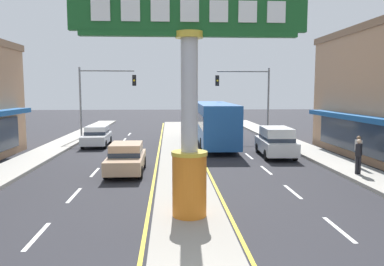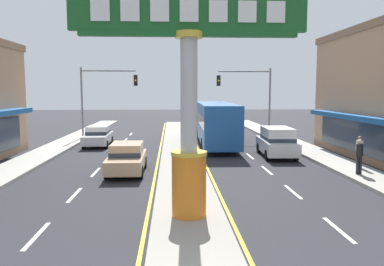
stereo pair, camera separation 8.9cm
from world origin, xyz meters
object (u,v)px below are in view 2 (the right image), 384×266
at_px(sedan_far_right_lane, 98,136).
at_px(pedestrian_far_side, 359,150).
at_px(sedan_near_right_lane, 127,158).
at_px(suv_mid_left_lane, 277,142).
at_px(bus_near_left_lane, 216,121).
at_px(pedestrian_near_kerb, 360,155).
at_px(traffic_light_right_side, 250,90).
at_px(traffic_light_left_side, 102,90).
at_px(district_sign, 189,95).

height_order(sedan_far_right_lane, pedestrian_far_side, pedestrian_far_side).
bearing_deg(sedan_near_right_lane, suv_mid_left_lane, 25.49).
height_order(bus_near_left_lane, pedestrian_near_kerb, bus_near_left_lane).
height_order(traffic_light_right_side, pedestrian_near_kerb, traffic_light_right_side).
distance_m(traffic_light_left_side, bus_near_left_lane, 10.43).
distance_m(traffic_light_right_side, bus_near_left_lane, 6.22).
xyz_separation_m(district_sign, sedan_far_right_lane, (-6.16, 17.25, -3.29)).
relative_size(sedan_near_right_lane, sedan_far_right_lane, 0.99).
relative_size(bus_near_left_lane, pedestrian_near_kerb, 6.60).
distance_m(traffic_light_left_side, suv_mid_left_lane, 16.09).
distance_m(district_sign, sedan_near_right_lane, 8.58).
xyz_separation_m(traffic_light_right_side, pedestrian_far_side, (2.84, -14.38, -3.12)).
relative_size(traffic_light_left_side, pedestrian_far_side, 3.70).
bearing_deg(bus_near_left_lane, suv_mid_left_lane, -58.55).
height_order(sedan_near_right_lane, sedan_far_right_lane, same).
bearing_deg(district_sign, sedan_near_right_lane, 111.14).
distance_m(district_sign, bus_near_left_lane, 17.45).
xyz_separation_m(sedan_near_right_lane, suv_mid_left_lane, (9.01, 4.30, 0.20)).
xyz_separation_m(sedan_near_right_lane, pedestrian_near_kerb, (11.36, -1.77, 0.36)).
relative_size(traffic_light_left_side, traffic_light_right_side, 1.00).
height_order(suv_mid_left_lane, pedestrian_far_side, suv_mid_left_lane).
height_order(sedan_far_right_lane, suv_mid_left_lane, suv_mid_left_lane).
bearing_deg(suv_mid_left_lane, sedan_near_right_lane, -154.51).
xyz_separation_m(district_sign, sedan_near_right_lane, (-2.86, 7.39, -3.29)).
bearing_deg(pedestrian_near_kerb, district_sign, -146.56).
distance_m(traffic_light_right_side, pedestrian_near_kerb, 16.37).
bearing_deg(traffic_light_left_side, suv_mid_left_lane, -36.94).
xyz_separation_m(sedan_near_right_lane, bus_near_left_lane, (5.72, 9.68, 1.08)).
relative_size(district_sign, traffic_light_right_side, 1.19).
bearing_deg(sedan_far_right_lane, district_sign, -70.35).
bearing_deg(pedestrian_near_kerb, traffic_light_left_side, 133.89).
relative_size(district_sign, suv_mid_left_lane, 1.57).
height_order(traffic_light_left_side, pedestrian_far_side, traffic_light_left_side).
bearing_deg(traffic_light_left_side, sedan_far_right_lane, -85.85).
height_order(sedan_far_right_lane, bus_near_left_lane, bus_near_left_lane).
xyz_separation_m(traffic_light_right_side, sedan_far_right_lane, (-12.60, -4.32, -3.46)).
bearing_deg(traffic_light_right_side, pedestrian_far_side, -78.83).
height_order(traffic_light_left_side, traffic_light_right_side, same).
bearing_deg(traffic_light_left_side, pedestrian_near_kerb, -46.11).
xyz_separation_m(traffic_light_left_side, pedestrian_near_kerb, (14.95, -15.54, -3.10)).
height_order(traffic_light_right_side, suv_mid_left_lane, traffic_light_right_side).
bearing_deg(traffic_light_right_side, bus_near_left_lane, -128.63).
xyz_separation_m(district_sign, pedestrian_far_side, (9.28, 7.18, -2.95)).
relative_size(district_sign, sedan_far_right_lane, 1.71).
height_order(traffic_light_left_side, suv_mid_left_lane, traffic_light_left_side).
distance_m(sedan_near_right_lane, pedestrian_far_side, 12.15).
distance_m(sedan_far_right_lane, pedestrian_near_kerb, 18.72).
height_order(traffic_light_left_side, pedestrian_near_kerb, traffic_light_left_side).
xyz_separation_m(suv_mid_left_lane, pedestrian_far_side, (3.13, -4.51, 0.15)).
height_order(suv_mid_left_lane, pedestrian_near_kerb, suv_mid_left_lane).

